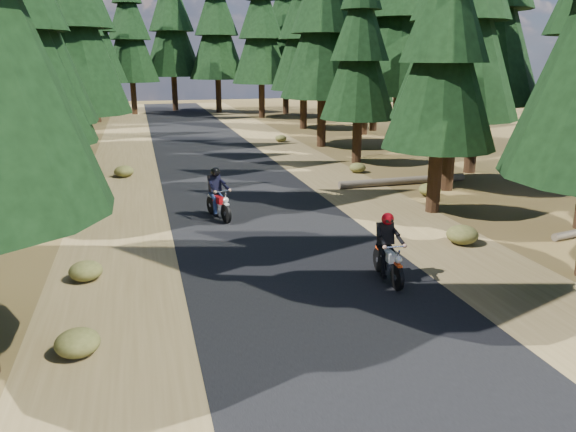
# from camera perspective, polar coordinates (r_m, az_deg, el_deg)

# --- Properties ---
(ground) EXTENTS (120.00, 120.00, 0.00)m
(ground) POSITION_cam_1_polar(r_m,az_deg,el_deg) (14.21, 1.56, -5.88)
(ground) COLOR #443318
(ground) RESTS_ON ground
(road) EXTENTS (6.00, 100.00, 0.01)m
(road) POSITION_cam_1_polar(r_m,az_deg,el_deg) (18.80, -2.74, -0.38)
(road) COLOR black
(road) RESTS_ON ground
(shoulder_l) EXTENTS (3.20, 100.00, 0.01)m
(shoulder_l) POSITION_cam_1_polar(r_m,az_deg,el_deg) (18.44, -16.85, -1.40)
(shoulder_l) COLOR brown
(shoulder_l) RESTS_ON ground
(shoulder_r) EXTENTS (3.20, 100.00, 0.01)m
(shoulder_r) POSITION_cam_1_polar(r_m,az_deg,el_deg) (20.23, 10.11, 0.55)
(shoulder_r) COLOR brown
(shoulder_r) RESTS_ON ground
(pine_forest) EXTENTS (34.59, 55.08, 16.32)m
(pine_forest) POSITION_cam_1_polar(r_m,az_deg,el_deg) (34.01, -9.06, 20.13)
(pine_forest) COLOR black
(pine_forest) RESTS_ON ground
(log_near) EXTENTS (5.86, 0.54, 0.32)m
(log_near) POSITION_cam_1_polar(r_m,az_deg,el_deg) (24.48, 11.60, 3.52)
(log_near) COLOR #4C4233
(log_near) RESTS_ON ground
(understory_shrubs) EXTENTS (14.81, 33.41, 0.56)m
(understory_shrubs) POSITION_cam_1_polar(r_m,az_deg,el_deg) (19.32, -2.13, 0.84)
(understory_shrubs) COLOR #474C1E
(understory_shrubs) RESTS_ON ground
(rider_lead) EXTENTS (0.66, 1.89, 1.66)m
(rider_lead) POSITION_cam_1_polar(r_m,az_deg,el_deg) (13.81, 10.15, -4.31)
(rider_lead) COLOR silver
(rider_lead) RESTS_ON road
(rider_follow) EXTENTS (1.07, 2.01, 1.71)m
(rider_follow) POSITION_cam_1_polar(r_m,az_deg,el_deg) (18.93, -7.09, 1.42)
(rider_follow) COLOR #A50B10
(rider_follow) RESTS_ON road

